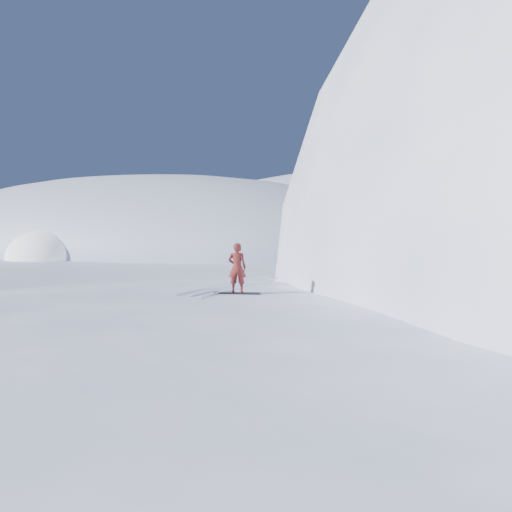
{
  "coord_description": "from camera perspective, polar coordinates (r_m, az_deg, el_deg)",
  "views": [
    {
      "loc": [
        9.44,
        -8.13,
        4.52
      ],
      "look_at": [
        0.14,
        4.94,
        3.5
      ],
      "focal_mm": 35.0,
      "sensor_mm": 36.0,
      "label": 1
    }
  ],
  "objects": [
    {
      "name": "far_ridge_a",
      "position": [
        104.76,
        -13.93,
        1.05
      ],
      "size": [
        120.0,
        70.0,
        28.0
      ],
      "primitive_type": "ellipsoid",
      "color": "white",
      "rests_on": "ground"
    },
    {
      "name": "far_ridge_c",
      "position": [
        128.14,
        12.72,
        1.52
      ],
      "size": [
        140.0,
        90.0,
        36.0
      ],
      "primitive_type": "ellipsoid",
      "color": "white",
      "rests_on": "ground"
    },
    {
      "name": "snowboard",
      "position": [
        15.39,
        -2.16,
        -4.24
      ],
      "size": [
        1.4,
        0.92,
        0.02
      ],
      "primitive_type": "cube",
      "rotation": [
        0.0,
        0.0,
        0.49
      ],
      "color": "black",
      "rests_on": "near_ridge"
    },
    {
      "name": "wind_bumps",
      "position": [
        15.02,
        -8.7,
        -13.92
      ],
      "size": [
        16.0,
        14.4,
        1.0
      ],
      "color": "white",
      "rests_on": "ground"
    },
    {
      "name": "near_ridge",
      "position": [
        14.69,
        -1.71,
        -14.29
      ],
      "size": [
        36.0,
        28.0,
        4.8
      ],
      "primitive_type": "ellipsoid",
      "color": "white",
      "rests_on": "ground"
    },
    {
      "name": "vapor_plume",
      "position": [
        70.45,
        -23.27,
        -0.35
      ],
      "size": [
        10.44,
        8.35,
        7.31
      ],
      "primitive_type": "ellipsoid",
      "color": "white",
      "rests_on": "ground"
    },
    {
      "name": "board_tracks",
      "position": [
        17.41,
        -2.42,
        -3.3
      ],
      "size": [
        1.96,
        5.94,
        0.04
      ],
      "color": "silver",
      "rests_on": "ground"
    },
    {
      "name": "snowboarder",
      "position": [
        15.31,
        -2.17,
        -1.35
      ],
      "size": [
        0.67,
        0.59,
        1.53
      ],
      "primitive_type": "imported",
      "rotation": [
        0.0,
        0.0,
        3.63
      ],
      "color": "maroon",
      "rests_on": "snowboard"
    },
    {
      "name": "ground",
      "position": [
        13.26,
        -13.54,
        -16.4
      ],
      "size": [
        400.0,
        400.0,
        0.0
      ],
      "primitive_type": "plane",
      "color": "white",
      "rests_on": "ground"
    }
  ]
}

